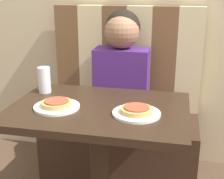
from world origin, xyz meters
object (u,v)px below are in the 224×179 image
person (122,62)px  drinking_cup (44,80)px  plate_left (57,107)px  pizza_right (137,110)px  plate_right (136,113)px  pizza_left (57,103)px

person → drinking_cup: size_ratio=5.11×
plate_left → pizza_right: 0.37m
person → plate_left: (-0.19, -0.65, -0.08)m
plate_left → plate_right: same height
person → drinking_cup: bearing=-127.0°
pizza_left → drinking_cup: drinking_cup is taller
plate_left → pizza_right: (0.37, -0.00, 0.02)m
plate_right → person: bearing=106.1°
plate_right → drinking_cup: (-0.52, 0.20, 0.06)m
pizza_left → pizza_right: (0.37, 0.00, 0.00)m
person → pizza_left: 0.67m
person → pizza_left: (-0.19, -0.65, -0.06)m
plate_right → pizza_left: pizza_left is taller
pizza_left → pizza_right: size_ratio=1.00×
pizza_left → drinking_cup: 0.25m
pizza_right → pizza_left: bearing=180.0°
person → plate_right: size_ratio=3.28×
plate_left → drinking_cup: drinking_cup is taller
pizza_left → pizza_right: bearing=0.0°
plate_right → drinking_cup: 0.56m
plate_left → pizza_left: size_ratio=1.49×
plate_right → pizza_right: bearing=-153.4°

